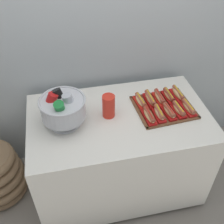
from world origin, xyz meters
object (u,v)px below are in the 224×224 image
Objects in this scene: hot_dog_0 at (149,116)px; hot_dog_5 at (141,101)px; cup_stack at (109,106)px; hot_dog_1 at (159,113)px; hot_dog_8 at (169,96)px; hot_dog_2 at (169,111)px; hot_dog_3 at (179,110)px; buffet_table at (119,151)px; punch_bowl at (63,108)px; hot_dog_6 at (150,99)px; hot_dog_4 at (188,108)px; serving_tray at (164,107)px; hot_dog_9 at (178,94)px; hot_dog_7 at (160,98)px.

hot_dog_0 is 0.17m from hot_dog_5.
hot_dog_5 is 0.98× the size of cup_stack.
hot_dog_8 is at bearing 51.61° from hot_dog_1.
hot_dog_2 is 0.22m from hot_dog_5.
hot_dog_5 is at bearing 147.63° from hot_dog_3.
punch_bowl is (-0.38, 0.01, 0.52)m from buffet_table.
hot_dog_5 is (-0.09, 0.16, -0.00)m from hot_dog_1.
hot_dog_1 is 0.17m from hot_dog_6.
cup_stack is (-0.25, -0.07, 0.05)m from hot_dog_5.
hot_dog_0 is 1.06× the size of hot_dog_4.
hot_dog_6 is at bearing 69.44° from hot_dog_0.
hot_dog_2 reaches higher than buffet_table.
hot_dog_4 is at bearing 3.89° from hot_dog_0.
hot_dog_4 is 0.88m from punch_bowl.
hot_dog_3 is at bearing -176.11° from hot_dog_4.
hot_dog_0 is at bearing -20.58° from buffet_table.
punch_bowl is (-0.87, 0.06, 0.10)m from hot_dog_4.
punch_bowl is at bearing 174.42° from hot_dog_2.
hot_dog_2 is 0.98× the size of hot_dog_8.
hot_dog_4 reaches higher than serving_tray.
hot_dog_1 is 1.00× the size of hot_dog_3.
buffet_table is 0.64m from hot_dog_9.
hot_dog_0 is 0.15m from hot_dog_2.
serving_tray is at bearing 32.70° from hot_dog_0.
serving_tray is at bearing 51.61° from hot_dog_1.
punch_bowl reaches higher than buffet_table.
hot_dog_0 is at bearing -20.47° from cup_stack.
hot_dog_4 reaches higher than hot_dog_7.
buffet_table is 7.73× the size of hot_dog_5.
hot_dog_6 is (-0.24, 0.15, 0.00)m from hot_dog_4.
hot_dog_4 is 0.96× the size of hot_dog_7.
cup_stack reaches higher than buffet_table.
hot_dog_0 is 0.30m from hot_dog_4.
hot_dog_7 is 0.57× the size of punch_bowl.
hot_dog_4 reaches higher than buffet_table.
buffet_table is at bearing 172.24° from hot_dog_3.
hot_dog_5 reaches higher than buffet_table.
hot_dog_4 is (0.16, -0.07, 0.03)m from serving_tray.
hot_dog_7 is (0.14, 0.17, -0.00)m from hot_dog_0.
hot_dog_4 is at bearing -3.97° from punch_bowl.
hot_dog_2 reaches higher than hot_dog_8.
hot_dog_6 is (-0.08, 0.08, 0.03)m from serving_tray.
cup_stack is at bearing 159.53° from hot_dog_0.
hot_dog_8 is at bearing 3.89° from hot_dog_7.
hot_dog_7 is at bearing -176.11° from hot_dog_9.
cup_stack reaches higher than hot_dog_0.
hot_dog_0 is 0.22m from hot_dog_7.
buffet_table is 7.59× the size of cup_stack.
hot_dog_9 is 1.06× the size of cup_stack.
hot_dog_4 is 1.00× the size of hot_dog_8.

